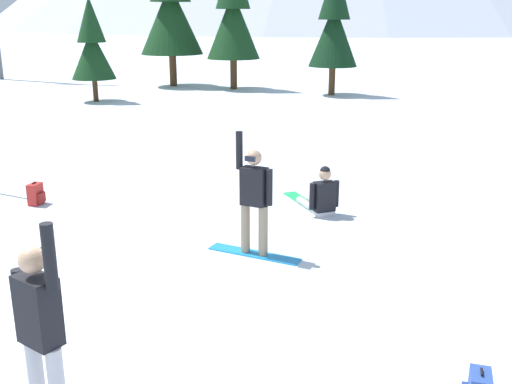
{
  "coord_description": "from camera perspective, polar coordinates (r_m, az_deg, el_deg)",
  "views": [
    {
      "loc": [
        2.98,
        -5.48,
        3.76
      ],
      "look_at": [
        0.99,
        3.5,
        1.0
      ],
      "focal_mm": 41.74,
      "sensor_mm": 36.0,
      "label": 1
    }
  ],
  "objects": [
    {
      "name": "ground_plane",
      "position": [
        7.29,
        -14.14,
        -14.95
      ],
      "size": [
        800.0,
        800.0,
        0.0
      ],
      "primitive_type": "plane",
      "color": "silver"
    },
    {
      "name": "backpack_red",
      "position": [
        12.99,
        -20.34,
        -0.21
      ],
      "size": [
        0.26,
        0.32,
        0.47
      ],
      "color": "red",
      "rests_on": "ground_plane"
    },
    {
      "name": "snowboarder_midground",
      "position": [
        9.41,
        -0.18,
        -0.67
      ],
      "size": [
        1.59,
        0.65,
        2.01
      ],
      "color": "#1E8CD8",
      "rests_on": "ground_plane"
    },
    {
      "name": "snowboarder_foreground",
      "position": [
        5.82,
        -19.94,
        -12.57
      ],
      "size": [
        1.45,
        0.83,
        2.11
      ],
      "color": "pink",
      "rests_on": "ground_plane"
    },
    {
      "name": "pine_tree_leaning",
      "position": [
        29.12,
        7.48,
        15.77
      ],
      "size": [
        2.32,
        2.32,
        6.16
      ],
      "color": "#472D19",
      "rests_on": "ground_plane"
    },
    {
      "name": "snowboarder_background",
      "position": [
        11.69,
        6.15,
        -0.39
      ],
      "size": [
        1.29,
        1.64,
        0.99
      ],
      "color": "#B7B7BC",
      "rests_on": "ground_plane"
    },
    {
      "name": "pine_tree_tall",
      "position": [
        32.9,
        -8.19,
        17.28
      ],
      "size": [
        3.31,
        3.31,
        7.67
      ],
      "color": "#472D19",
      "rests_on": "ground_plane"
    },
    {
      "name": "pine_tree_twin",
      "position": [
        27.64,
        -15.45,
        13.44
      ],
      "size": [
        1.93,
        1.93,
        4.52
      ],
      "color": "#472D19",
      "rests_on": "ground_plane"
    },
    {
      "name": "pine_tree_slender",
      "position": [
        31.29,
        -2.22,
        16.82
      ],
      "size": [
        2.71,
        2.71,
        7.02
      ],
      "color": "#472D19",
      "rests_on": "ground_plane"
    }
  ]
}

